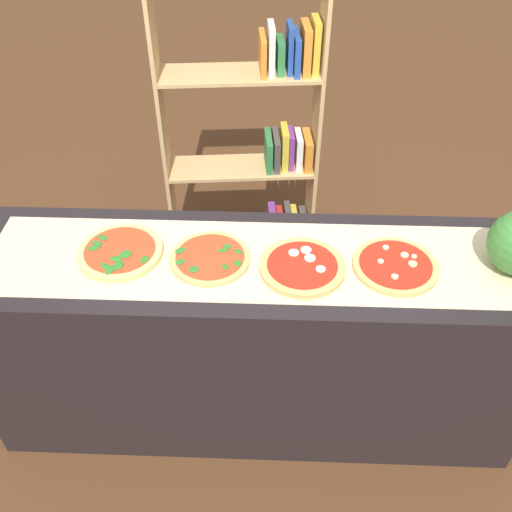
# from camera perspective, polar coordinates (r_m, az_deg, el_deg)

# --- Properties ---
(ground_plane) EXTENTS (12.00, 12.00, 0.00)m
(ground_plane) POSITION_cam_1_polar(r_m,az_deg,el_deg) (2.79, -0.00, -14.46)
(ground_plane) COLOR #4C2D19
(counter) EXTENTS (2.18, 0.58, 0.91)m
(counter) POSITION_cam_1_polar(r_m,az_deg,el_deg) (2.43, -0.00, -8.44)
(counter) COLOR black
(counter) RESTS_ON ground_plane
(parchment_paper) EXTENTS (2.00, 0.44, 0.00)m
(parchment_paper) POSITION_cam_1_polar(r_m,az_deg,el_deg) (2.10, -0.00, -0.39)
(parchment_paper) COLOR beige
(parchment_paper) RESTS_ON counter
(pizza_spinach_0) EXTENTS (0.32, 0.32, 0.03)m
(pizza_spinach_0) POSITION_cam_1_polar(r_m,az_deg,el_deg) (2.17, -13.45, 0.40)
(pizza_spinach_0) COLOR #DBB26B
(pizza_spinach_0) RESTS_ON parchment_paper
(pizza_spinach_1) EXTENTS (0.30, 0.30, 0.02)m
(pizza_spinach_1) POSITION_cam_1_polar(r_m,az_deg,el_deg) (2.10, -4.61, -0.19)
(pizza_spinach_1) COLOR tan
(pizza_spinach_1) RESTS_ON parchment_paper
(pizza_mozzarella_2) EXTENTS (0.31, 0.31, 0.03)m
(pizza_mozzarella_2) POSITION_cam_1_polar(r_m,az_deg,el_deg) (2.06, 4.65, -1.07)
(pizza_mozzarella_2) COLOR tan
(pizza_mozzarella_2) RESTS_ON parchment_paper
(pizza_mushroom_3) EXTENTS (0.31, 0.31, 0.03)m
(pizza_mushroom_3) POSITION_cam_1_polar(r_m,az_deg,el_deg) (2.12, 13.77, -0.94)
(pizza_mushroom_3) COLOR tan
(pizza_mushroom_3) RESTS_ON parchment_paper
(bookshelf) EXTENTS (0.86, 0.33, 1.67)m
(bookshelf) POSITION_cam_1_polar(r_m,az_deg,el_deg) (3.15, 0.43, 12.26)
(bookshelf) COLOR tan
(bookshelf) RESTS_ON ground_plane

